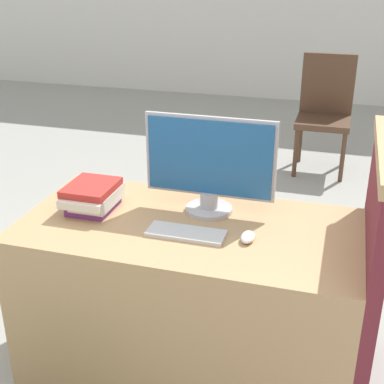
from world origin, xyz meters
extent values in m
cube|color=tan|center=(0.00, 0.35, 0.36)|extent=(1.36, 0.70, 0.73)
cube|color=maroon|center=(0.70, 0.38, 0.53)|extent=(0.05, 0.76, 1.07)
cylinder|color=#B7B7BC|center=(0.05, 0.48, 0.74)|extent=(0.20, 0.20, 0.02)
cylinder|color=#B7B7BC|center=(0.05, 0.48, 0.78)|extent=(0.08, 0.08, 0.07)
cube|color=#B7B7BC|center=(0.05, 0.49, 0.97)|extent=(0.54, 0.01, 0.34)
cube|color=#1E5693|center=(0.05, 0.48, 0.97)|extent=(0.51, 0.02, 0.31)
cube|color=silver|center=(0.02, 0.26, 0.73)|extent=(0.30, 0.11, 0.02)
ellipsoid|color=white|center=(0.25, 0.28, 0.74)|extent=(0.05, 0.09, 0.03)
cube|color=#7A3384|center=(-0.43, 0.37, 0.74)|extent=(0.17, 0.20, 0.03)
cube|color=silver|center=(-0.41, 0.37, 0.76)|extent=(0.16, 0.23, 0.02)
cube|color=silver|center=(-0.43, 0.36, 0.79)|extent=(0.19, 0.26, 0.04)
cube|color=#B72D28|center=(-0.43, 0.37, 0.83)|extent=(0.19, 0.22, 0.03)
cylinder|color=#4C3323|center=(0.19, 2.79, 0.21)|extent=(0.04, 0.04, 0.42)
cylinder|color=#4C3323|center=(0.57, 2.79, 0.21)|extent=(0.04, 0.04, 0.42)
cylinder|color=#4C3323|center=(0.19, 3.17, 0.21)|extent=(0.04, 0.04, 0.42)
cylinder|color=#4C3323|center=(0.57, 3.17, 0.21)|extent=(0.04, 0.04, 0.42)
cube|color=#4C3323|center=(0.38, 2.98, 0.44)|extent=(0.44, 0.44, 0.05)
cube|color=#4C3323|center=(0.38, 3.18, 0.72)|extent=(0.44, 0.04, 0.51)
camera|label=1|loc=(0.55, -1.47, 1.71)|focal=50.00mm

